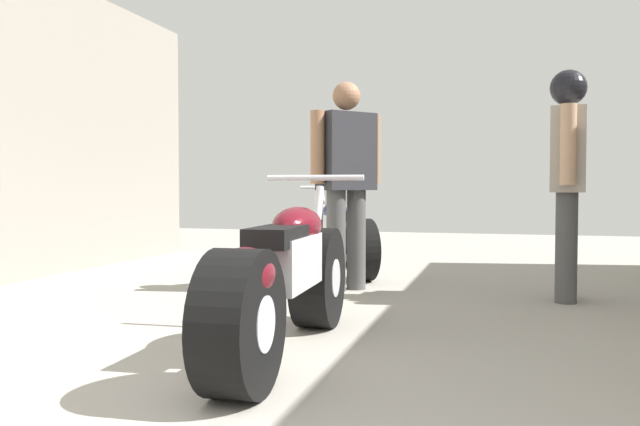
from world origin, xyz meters
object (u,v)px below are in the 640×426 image
(motorcycle_maroon_cruiser, at_px, (284,281))
(motorcycle_black_naked, at_px, (342,236))
(mechanic_with_helmet, at_px, (567,163))
(mechanic_in_blue, at_px, (346,173))

(motorcycle_maroon_cruiser, distance_m, motorcycle_black_naked, 3.29)
(motorcycle_maroon_cruiser, relative_size, mechanic_with_helmet, 1.15)
(motorcycle_black_naked, height_order, mechanic_with_helmet, mechanic_with_helmet)
(mechanic_in_blue, bearing_deg, mechanic_with_helmet, -1.75)
(motorcycle_maroon_cruiser, relative_size, motorcycle_black_naked, 1.19)
(mechanic_in_blue, distance_m, mechanic_with_helmet, 1.72)
(mechanic_in_blue, relative_size, mechanic_with_helmet, 1.00)
(motorcycle_maroon_cruiser, xyz_separation_m, motorcycle_black_naked, (-0.49, 3.26, -0.01))
(motorcycle_black_naked, relative_size, mechanic_in_blue, 0.98)
(motorcycle_black_naked, distance_m, mechanic_in_blue, 1.27)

